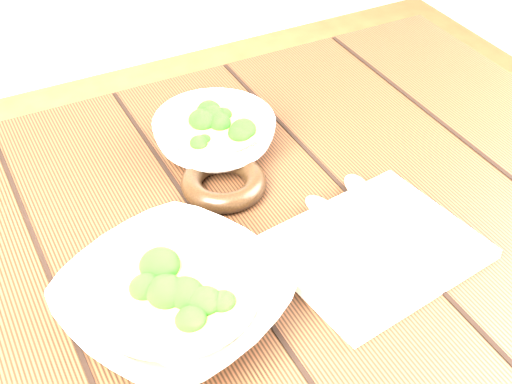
# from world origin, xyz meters

# --- Properties ---
(table) EXTENTS (1.20, 0.80, 0.75)m
(table) POSITION_xyz_m (0.00, 0.00, 0.63)
(table) COLOR #3A1F10
(table) RESTS_ON ground
(soup_bowl_front) EXTENTS (0.31, 0.31, 0.07)m
(soup_bowl_front) POSITION_xyz_m (-0.11, -0.09, 0.78)
(soup_bowl_front) COLOR silver
(soup_bowl_front) RESTS_ON table
(soup_bowl_back) EXTENTS (0.23, 0.23, 0.06)m
(soup_bowl_back) POSITION_xyz_m (0.06, 0.18, 0.78)
(soup_bowl_back) COLOR silver
(soup_bowl_back) RESTS_ON table
(trivet) EXTENTS (0.14, 0.14, 0.03)m
(trivet) POSITION_xyz_m (0.03, 0.09, 0.76)
(trivet) COLOR black
(trivet) RESTS_ON table
(napkin) EXTENTS (0.26, 0.23, 0.01)m
(napkin) POSITION_xyz_m (0.15, -0.10, 0.76)
(napkin) COLOR beige
(napkin) RESTS_ON table
(spoon_left) EXTENTS (0.04, 0.20, 0.01)m
(spoon_left) POSITION_xyz_m (0.13, -0.05, 0.77)
(spoon_left) COLOR #ABA797
(spoon_left) RESTS_ON napkin
(spoon_right) EXTENTS (0.05, 0.20, 0.01)m
(spoon_right) POSITION_xyz_m (0.18, -0.04, 0.77)
(spoon_right) COLOR #ABA797
(spoon_right) RESTS_ON napkin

